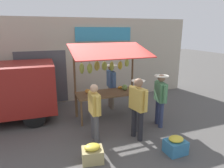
{
  "coord_description": "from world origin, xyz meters",
  "views": [
    {
      "loc": [
        2.22,
        6.19,
        2.94
      ],
      "look_at": [
        0.0,
        0.3,
        1.25
      ],
      "focal_mm": 32.71,
      "sensor_mm": 36.0,
      "label": 1
    }
  ],
  "objects_px": {
    "market_stall": "(108,73)",
    "vendor_with_sunhat": "(111,82)",
    "shopper_in_grey_tee": "(94,109)",
    "produce_crate_near": "(176,145)",
    "shopper_with_shopping_bag": "(138,104)",
    "shopper_in_striped_shirt": "(160,96)",
    "shopper_with_ponytail": "(138,101)",
    "produce_crate_side": "(93,154)"
  },
  "relations": [
    {
      "from": "shopper_in_striped_shirt",
      "to": "produce_crate_near",
      "type": "height_order",
      "value": "shopper_in_striped_shirt"
    },
    {
      "from": "market_stall",
      "to": "shopper_with_shopping_bag",
      "type": "xyz_separation_m",
      "value": [
        -0.24,
        1.71,
        -0.54
      ]
    },
    {
      "from": "shopper_in_striped_shirt",
      "to": "market_stall",
      "type": "bearing_deg",
      "value": 55.61
    },
    {
      "from": "shopper_with_shopping_bag",
      "to": "shopper_in_striped_shirt",
      "type": "relative_size",
      "value": 1.04
    },
    {
      "from": "shopper_in_striped_shirt",
      "to": "produce_crate_near",
      "type": "bearing_deg",
      "value": 172.51
    },
    {
      "from": "vendor_with_sunhat",
      "to": "shopper_with_ponytail",
      "type": "xyz_separation_m",
      "value": [
        -0.13,
        1.9,
        -0.11
      ]
    },
    {
      "from": "shopper_in_striped_shirt",
      "to": "shopper_in_grey_tee",
      "type": "bearing_deg",
      "value": 104.01
    },
    {
      "from": "market_stall",
      "to": "shopper_in_grey_tee",
      "type": "distance_m",
      "value": 1.75
    },
    {
      "from": "market_stall",
      "to": "shopper_with_ponytail",
      "type": "distance_m",
      "value": 1.46
    },
    {
      "from": "shopper_with_shopping_bag",
      "to": "shopper_in_striped_shirt",
      "type": "distance_m",
      "value": 1.11
    },
    {
      "from": "shopper_in_striped_shirt",
      "to": "produce_crate_side",
      "type": "xyz_separation_m",
      "value": [
        2.44,
        1.04,
        -0.78
      ]
    },
    {
      "from": "market_stall",
      "to": "vendor_with_sunhat",
      "type": "xyz_separation_m",
      "value": [
        -0.37,
        -0.69,
        -0.53
      ]
    },
    {
      "from": "market_stall",
      "to": "produce_crate_side",
      "type": "height_order",
      "value": "market_stall"
    },
    {
      "from": "shopper_with_shopping_bag",
      "to": "produce_crate_side",
      "type": "bearing_deg",
      "value": 99.69
    },
    {
      "from": "shopper_in_grey_tee",
      "to": "market_stall",
      "type": "bearing_deg",
      "value": -32.79
    },
    {
      "from": "shopper_in_striped_shirt",
      "to": "produce_crate_side",
      "type": "bearing_deg",
      "value": 123.31
    },
    {
      "from": "produce_crate_side",
      "to": "produce_crate_near",
      "type": "bearing_deg",
      "value": 168.68
    },
    {
      "from": "vendor_with_sunhat",
      "to": "produce_crate_near",
      "type": "height_order",
      "value": "vendor_with_sunhat"
    },
    {
      "from": "vendor_with_sunhat",
      "to": "shopper_with_ponytail",
      "type": "distance_m",
      "value": 1.9
    },
    {
      "from": "shopper_in_grey_tee",
      "to": "shopper_with_shopping_bag",
      "type": "height_order",
      "value": "shopper_with_shopping_bag"
    },
    {
      "from": "market_stall",
      "to": "produce_crate_side",
      "type": "bearing_deg",
      "value": 62.52
    },
    {
      "from": "shopper_with_ponytail",
      "to": "vendor_with_sunhat",
      "type": "bearing_deg",
      "value": 20.02
    },
    {
      "from": "shopper_in_striped_shirt",
      "to": "shopper_with_ponytail",
      "type": "bearing_deg",
      "value": 97.74
    },
    {
      "from": "shopper_in_striped_shirt",
      "to": "shopper_with_ponytail",
      "type": "relative_size",
      "value": 1.06
    },
    {
      "from": "shopper_in_grey_tee",
      "to": "shopper_with_shopping_bag",
      "type": "bearing_deg",
      "value": -106.91
    },
    {
      "from": "shopper_with_shopping_bag",
      "to": "shopper_with_ponytail",
      "type": "bearing_deg",
      "value": -40.04
    },
    {
      "from": "shopper_in_striped_shirt",
      "to": "produce_crate_side",
      "type": "height_order",
      "value": "shopper_in_striped_shirt"
    },
    {
      "from": "market_stall",
      "to": "produce_crate_near",
      "type": "bearing_deg",
      "value": 106.56
    },
    {
      "from": "shopper_in_grey_tee",
      "to": "produce_crate_side",
      "type": "distance_m",
      "value": 1.19
    },
    {
      "from": "shopper_in_grey_tee",
      "to": "produce_crate_near",
      "type": "distance_m",
      "value": 2.22
    },
    {
      "from": "produce_crate_near",
      "to": "shopper_in_grey_tee",
      "type": "bearing_deg",
      "value": -37.93
    },
    {
      "from": "shopper_with_ponytail",
      "to": "produce_crate_near",
      "type": "relative_size",
      "value": 3.1
    },
    {
      "from": "market_stall",
      "to": "shopper_with_shopping_bag",
      "type": "distance_m",
      "value": 1.81
    },
    {
      "from": "vendor_with_sunhat",
      "to": "shopper_in_striped_shirt",
      "type": "relative_size",
      "value": 1.03
    },
    {
      "from": "shopper_with_shopping_bag",
      "to": "shopper_in_striped_shirt",
      "type": "xyz_separation_m",
      "value": [
        -1.01,
        -0.46,
        -0.03
      ]
    },
    {
      "from": "produce_crate_side",
      "to": "shopper_in_striped_shirt",
      "type": "bearing_deg",
      "value": -157.02
    },
    {
      "from": "market_stall",
      "to": "vendor_with_sunhat",
      "type": "bearing_deg",
      "value": -118.52
    },
    {
      "from": "shopper_in_grey_tee",
      "to": "produce_crate_near",
      "type": "xyz_separation_m",
      "value": [
        -1.66,
        1.3,
        -0.7
      ]
    },
    {
      "from": "market_stall",
      "to": "shopper_with_shopping_bag",
      "type": "relative_size",
      "value": 1.46
    },
    {
      "from": "shopper_with_ponytail",
      "to": "market_stall",
      "type": "bearing_deg",
      "value": 38.67
    },
    {
      "from": "shopper_with_shopping_bag",
      "to": "shopper_with_ponytail",
      "type": "distance_m",
      "value": 0.57
    },
    {
      "from": "shopper_with_ponytail",
      "to": "produce_crate_side",
      "type": "bearing_deg",
      "value": 138.35
    }
  ]
}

